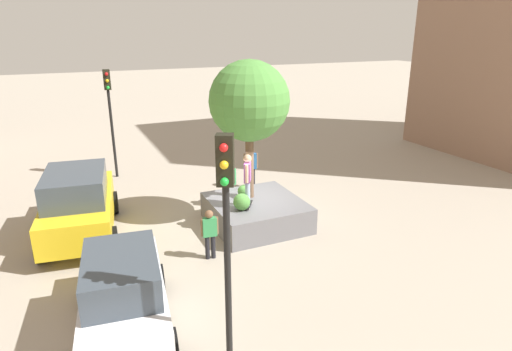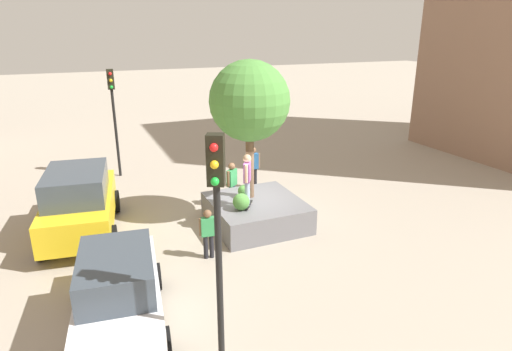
{
  "view_description": "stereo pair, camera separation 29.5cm",
  "coord_description": "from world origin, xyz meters",
  "px_view_note": "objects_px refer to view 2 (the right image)",
  "views": [
    {
      "loc": [
        -12.86,
        5.57,
        6.41
      ],
      "look_at": [
        -0.43,
        -0.1,
        1.78
      ],
      "focal_mm": 30.6,
      "sensor_mm": 36.0,
      "label": 1
    },
    {
      "loc": [
        -12.98,
        5.3,
        6.41
      ],
      "look_at": [
        -0.43,
        -0.1,
        1.78
      ],
      "focal_mm": 30.6,
      "sensor_mm": 36.0,
      "label": 2
    }
  ],
  "objects_px": {
    "planter_ledge": "(256,213)",
    "traffic_light_corner": "(113,105)",
    "police_car": "(119,291)",
    "passerby_with_bag": "(232,181)",
    "plaza_tree": "(250,102)",
    "pedestrian_crossing": "(253,164)",
    "traffic_light_median": "(218,224)",
    "taxi_cab": "(79,202)",
    "bystander_watching": "(208,230)",
    "skateboard": "(247,205)",
    "skateboarder": "(247,176)"
  },
  "relations": [
    {
      "from": "planter_ledge",
      "to": "traffic_light_corner",
      "type": "relative_size",
      "value": 0.65
    },
    {
      "from": "police_car",
      "to": "passerby_with_bag",
      "type": "height_order",
      "value": "police_car"
    },
    {
      "from": "plaza_tree",
      "to": "pedestrian_crossing",
      "type": "relative_size",
      "value": 2.61
    },
    {
      "from": "traffic_light_median",
      "to": "passerby_with_bag",
      "type": "relative_size",
      "value": 2.84
    },
    {
      "from": "planter_ledge",
      "to": "taxi_cab",
      "type": "relative_size",
      "value": 0.61
    },
    {
      "from": "planter_ledge",
      "to": "pedestrian_crossing",
      "type": "distance_m",
      "value": 3.71
    },
    {
      "from": "traffic_light_corner",
      "to": "traffic_light_median",
      "type": "height_order",
      "value": "traffic_light_median"
    },
    {
      "from": "bystander_watching",
      "to": "pedestrian_crossing",
      "type": "distance_m",
      "value": 6.08
    },
    {
      "from": "traffic_light_corner",
      "to": "plaza_tree",
      "type": "bearing_deg",
      "value": -152.2
    },
    {
      "from": "planter_ledge",
      "to": "skateboard",
      "type": "bearing_deg",
      "value": 127.26
    },
    {
      "from": "skateboard",
      "to": "skateboarder",
      "type": "relative_size",
      "value": 0.46
    },
    {
      "from": "bystander_watching",
      "to": "skateboarder",
      "type": "bearing_deg",
      "value": -54.87
    },
    {
      "from": "skateboard",
      "to": "plaza_tree",
      "type": "bearing_deg",
      "value": -28.03
    },
    {
      "from": "police_car",
      "to": "bystander_watching",
      "type": "xyz_separation_m",
      "value": [
        2.26,
        -2.74,
        -0.09
      ]
    },
    {
      "from": "police_car",
      "to": "plaza_tree",
      "type": "bearing_deg",
      "value": -48.85
    },
    {
      "from": "skateboarder",
      "to": "pedestrian_crossing",
      "type": "relative_size",
      "value": 0.96
    },
    {
      "from": "planter_ledge",
      "to": "bystander_watching",
      "type": "height_order",
      "value": "bystander_watching"
    },
    {
      "from": "planter_ledge",
      "to": "police_car",
      "type": "height_order",
      "value": "police_car"
    },
    {
      "from": "police_car",
      "to": "pedestrian_crossing",
      "type": "bearing_deg",
      "value": -40.74
    },
    {
      "from": "skateboarder",
      "to": "traffic_light_median",
      "type": "distance_m",
      "value": 6.63
    },
    {
      "from": "bystander_watching",
      "to": "passerby_with_bag",
      "type": "relative_size",
      "value": 0.89
    },
    {
      "from": "police_car",
      "to": "traffic_light_median",
      "type": "distance_m",
      "value": 3.63
    },
    {
      "from": "plaza_tree",
      "to": "passerby_with_bag",
      "type": "distance_m",
      "value": 3.5
    },
    {
      "from": "skateboarder",
      "to": "bystander_watching",
      "type": "xyz_separation_m",
      "value": [
        -1.21,
        1.72,
        -1.05
      ]
    },
    {
      "from": "skateboard",
      "to": "taxi_cab",
      "type": "xyz_separation_m",
      "value": [
        1.93,
        5.03,
        0.2
      ]
    },
    {
      "from": "planter_ledge",
      "to": "pedestrian_crossing",
      "type": "relative_size",
      "value": 1.74
    },
    {
      "from": "skateboard",
      "to": "traffic_light_corner",
      "type": "distance_m",
      "value": 8.55
    },
    {
      "from": "plaza_tree",
      "to": "traffic_light_corner",
      "type": "bearing_deg",
      "value": 27.8
    },
    {
      "from": "skateboard",
      "to": "traffic_light_corner",
      "type": "relative_size",
      "value": 0.16
    },
    {
      "from": "traffic_light_corner",
      "to": "traffic_light_median",
      "type": "xyz_separation_m",
      "value": [
        -13.41,
        -0.28,
        0.04
      ]
    },
    {
      "from": "traffic_light_corner",
      "to": "passerby_with_bag",
      "type": "relative_size",
      "value": 2.8
    },
    {
      "from": "traffic_light_median",
      "to": "planter_ledge",
      "type": "bearing_deg",
      "value": -28.59
    },
    {
      "from": "planter_ledge",
      "to": "traffic_light_corner",
      "type": "xyz_separation_m",
      "value": [
        7.26,
        3.63,
        2.79
      ]
    },
    {
      "from": "skateboarder",
      "to": "taxi_cab",
      "type": "distance_m",
      "value": 5.44
    },
    {
      "from": "taxi_cab",
      "to": "bystander_watching",
      "type": "height_order",
      "value": "taxi_cab"
    },
    {
      "from": "skateboarder",
      "to": "traffic_light_corner",
      "type": "xyz_separation_m",
      "value": [
        7.6,
        3.17,
        1.3
      ]
    },
    {
      "from": "planter_ledge",
      "to": "traffic_light_corner",
      "type": "height_order",
      "value": "traffic_light_corner"
    },
    {
      "from": "plaza_tree",
      "to": "pedestrian_crossing",
      "type": "height_order",
      "value": "plaza_tree"
    },
    {
      "from": "skateboard",
      "to": "traffic_light_median",
      "type": "distance_m",
      "value": 6.9
    },
    {
      "from": "taxi_cab",
      "to": "passerby_with_bag",
      "type": "relative_size",
      "value": 2.94
    },
    {
      "from": "passerby_with_bag",
      "to": "pedestrian_crossing",
      "type": "bearing_deg",
      "value": -44.38
    },
    {
      "from": "plaza_tree",
      "to": "traffic_light_median",
      "type": "distance_m",
      "value": 7.44
    },
    {
      "from": "plaza_tree",
      "to": "bystander_watching",
      "type": "height_order",
      "value": "plaza_tree"
    },
    {
      "from": "skateboarder",
      "to": "passerby_with_bag",
      "type": "xyz_separation_m",
      "value": [
        2.25,
        -0.29,
        -0.94
      ]
    },
    {
      "from": "skateboarder",
      "to": "passerby_with_bag",
      "type": "distance_m",
      "value": 2.46
    },
    {
      "from": "skateboard",
      "to": "planter_ledge",
      "type": "bearing_deg",
      "value": -52.74
    },
    {
      "from": "plaza_tree",
      "to": "traffic_light_median",
      "type": "relative_size",
      "value": 0.96
    },
    {
      "from": "plaza_tree",
      "to": "planter_ledge",
      "type": "bearing_deg",
      "value": -175.24
    },
    {
      "from": "planter_ledge",
      "to": "pedestrian_crossing",
      "type": "bearing_deg",
      "value": -21.16
    },
    {
      "from": "skateboarder",
      "to": "pedestrian_crossing",
      "type": "xyz_separation_m",
      "value": [
        3.77,
        -1.78,
        -0.91
      ]
    }
  ]
}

